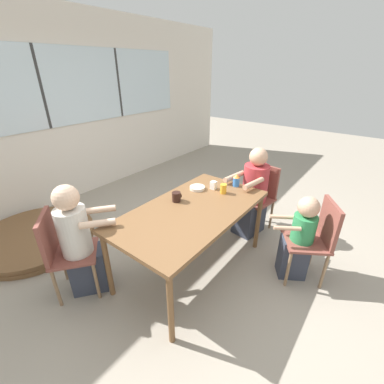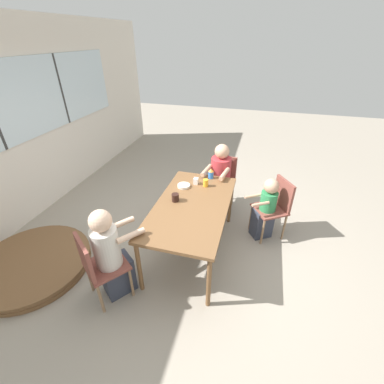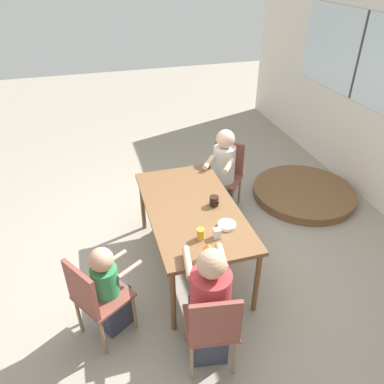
{
  "view_description": "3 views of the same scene",
  "coord_description": "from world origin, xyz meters",
  "px_view_note": "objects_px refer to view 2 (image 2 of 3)",
  "views": [
    {
      "loc": [
        -1.72,
        -1.34,
        2.0
      ],
      "look_at": [
        0.0,
        0.0,
        0.93
      ],
      "focal_mm": 24.0,
      "sensor_mm": 36.0,
      "label": 1
    },
    {
      "loc": [
        -2.49,
        -0.69,
        2.52
      ],
      "look_at": [
        0.0,
        0.0,
        0.93
      ],
      "focal_mm": 24.0,
      "sensor_mm": 36.0,
      "label": 2
    },
    {
      "loc": [
        2.9,
        -0.84,
        2.88
      ],
      "look_at": [
        0.0,
        0.0,
        0.93
      ],
      "focal_mm": 35.0,
      "sensor_mm": 36.0,
      "label": 3
    }
  ],
  "objects_px": {
    "chair_for_toddler": "(276,203)",
    "juice_glass": "(206,183)",
    "chair_for_man_blue_shirt": "(223,178)",
    "person_toddler": "(265,210)",
    "person_man_blue_shirt": "(219,182)",
    "sippy_cup": "(211,173)",
    "folded_table_stack": "(33,264)",
    "person_woman_green_shirt": "(112,256)",
    "milk_carton_small": "(196,181)",
    "bowl_white_shallow": "(184,186)",
    "coffee_mug": "(175,197)",
    "chair_for_woman_green_shirt": "(97,264)"
  },
  "relations": [
    {
      "from": "chair_for_toddler",
      "to": "juice_glass",
      "type": "relative_size",
      "value": 8.3
    },
    {
      "from": "chair_for_man_blue_shirt",
      "to": "juice_glass",
      "type": "distance_m",
      "value": 0.79
    },
    {
      "from": "chair_for_man_blue_shirt",
      "to": "person_toddler",
      "type": "height_order",
      "value": "person_toddler"
    },
    {
      "from": "person_man_blue_shirt",
      "to": "sippy_cup",
      "type": "relative_size",
      "value": 7.69
    },
    {
      "from": "person_toddler",
      "to": "juice_glass",
      "type": "height_order",
      "value": "person_toddler"
    },
    {
      "from": "chair_for_man_blue_shirt",
      "to": "folded_table_stack",
      "type": "distance_m",
      "value": 2.92
    },
    {
      "from": "person_woman_green_shirt",
      "to": "folded_table_stack",
      "type": "relative_size",
      "value": 0.81
    },
    {
      "from": "milk_carton_small",
      "to": "bowl_white_shallow",
      "type": "relative_size",
      "value": 0.54
    },
    {
      "from": "juice_glass",
      "to": "person_toddler",
      "type": "bearing_deg",
      "value": -83.44
    },
    {
      "from": "juice_glass",
      "to": "coffee_mug",
      "type": "bearing_deg",
      "value": 148.11
    },
    {
      "from": "person_woman_green_shirt",
      "to": "milk_carton_small",
      "type": "distance_m",
      "value": 1.48
    },
    {
      "from": "person_man_blue_shirt",
      "to": "bowl_white_shallow",
      "type": "distance_m",
      "value": 0.81
    },
    {
      "from": "person_man_blue_shirt",
      "to": "bowl_white_shallow",
      "type": "bearing_deg",
      "value": 68.74
    },
    {
      "from": "person_man_blue_shirt",
      "to": "chair_for_toddler",
      "type": "bearing_deg",
      "value": 164.88
    },
    {
      "from": "juice_glass",
      "to": "folded_table_stack",
      "type": "xyz_separation_m",
      "value": [
        -1.31,
        1.91,
        -0.74
      ]
    },
    {
      "from": "coffee_mug",
      "to": "person_woman_green_shirt",
      "type": "bearing_deg",
      "value": 154.08
    },
    {
      "from": "person_toddler",
      "to": "sippy_cup",
      "type": "xyz_separation_m",
      "value": [
        0.15,
        0.82,
        0.38
      ]
    },
    {
      "from": "milk_carton_small",
      "to": "person_woman_green_shirt",
      "type": "bearing_deg",
      "value": 157.39
    },
    {
      "from": "chair_for_toddler",
      "to": "sippy_cup",
      "type": "xyz_separation_m",
      "value": [
        0.07,
        0.95,
        0.31
      ]
    },
    {
      "from": "chair_for_woman_green_shirt",
      "to": "person_toddler",
      "type": "bearing_deg",
      "value": 80.68
    },
    {
      "from": "chair_for_woman_green_shirt",
      "to": "juice_glass",
      "type": "xyz_separation_m",
      "value": [
        1.45,
        -0.8,
        0.28
      ]
    },
    {
      "from": "chair_for_woman_green_shirt",
      "to": "folded_table_stack",
      "type": "xyz_separation_m",
      "value": [
        0.14,
        1.11,
        -0.46
      ]
    },
    {
      "from": "person_woman_green_shirt",
      "to": "person_toddler",
      "type": "xyz_separation_m",
      "value": [
        1.42,
        -1.54,
        -0.09
      ]
    },
    {
      "from": "chair_for_man_blue_shirt",
      "to": "chair_for_woman_green_shirt",
      "type": "bearing_deg",
      "value": 75.76
    },
    {
      "from": "person_toddler",
      "to": "folded_table_stack",
      "type": "height_order",
      "value": "person_toddler"
    },
    {
      "from": "coffee_mug",
      "to": "bowl_white_shallow",
      "type": "distance_m",
      "value": 0.36
    },
    {
      "from": "sippy_cup",
      "to": "juice_glass",
      "type": "relative_size",
      "value": 1.42
    },
    {
      "from": "folded_table_stack",
      "to": "chair_for_woman_green_shirt",
      "type": "bearing_deg",
      "value": -97.12
    },
    {
      "from": "sippy_cup",
      "to": "bowl_white_shallow",
      "type": "height_order",
      "value": "sippy_cup"
    },
    {
      "from": "person_man_blue_shirt",
      "to": "coffee_mug",
      "type": "relative_size",
      "value": 11.45
    },
    {
      "from": "person_woman_green_shirt",
      "to": "juice_glass",
      "type": "relative_size",
      "value": 10.76
    },
    {
      "from": "chair_for_man_blue_shirt",
      "to": "chair_for_toddler",
      "type": "bearing_deg",
      "value": 155.74
    },
    {
      "from": "juice_glass",
      "to": "bowl_white_shallow",
      "type": "relative_size",
      "value": 0.62
    },
    {
      "from": "chair_for_toddler",
      "to": "folded_table_stack",
      "type": "distance_m",
      "value": 3.28
    },
    {
      "from": "chair_for_toddler",
      "to": "folded_table_stack",
      "type": "xyz_separation_m",
      "value": [
        -1.5,
        2.88,
        -0.46
      ]
    },
    {
      "from": "chair_for_woman_green_shirt",
      "to": "milk_carton_small",
      "type": "height_order",
      "value": "chair_for_woman_green_shirt"
    },
    {
      "from": "chair_for_toddler",
      "to": "sippy_cup",
      "type": "height_order",
      "value": "sippy_cup"
    },
    {
      "from": "chair_for_man_blue_shirt",
      "to": "milk_carton_small",
      "type": "relative_size",
      "value": 9.52
    },
    {
      "from": "person_man_blue_shirt",
      "to": "coffee_mug",
      "type": "distance_m",
      "value": 1.13
    },
    {
      "from": "coffee_mug",
      "to": "bowl_white_shallow",
      "type": "xyz_separation_m",
      "value": [
        0.36,
        0.0,
        -0.03
      ]
    },
    {
      "from": "chair_for_toddler",
      "to": "person_woman_green_shirt",
      "type": "bearing_deg",
      "value": 99.31
    },
    {
      "from": "person_woman_green_shirt",
      "to": "person_toddler",
      "type": "height_order",
      "value": "person_woman_green_shirt"
    },
    {
      "from": "chair_for_woman_green_shirt",
      "to": "person_woman_green_shirt",
      "type": "height_order",
      "value": "person_woman_green_shirt"
    },
    {
      "from": "chair_for_woman_green_shirt",
      "to": "coffee_mug",
      "type": "distance_m",
      "value": 1.16
    },
    {
      "from": "person_man_blue_shirt",
      "to": "coffee_mug",
      "type": "height_order",
      "value": "person_man_blue_shirt"
    },
    {
      "from": "sippy_cup",
      "to": "bowl_white_shallow",
      "type": "distance_m",
      "value": 0.46
    },
    {
      "from": "chair_for_woman_green_shirt",
      "to": "milk_carton_small",
      "type": "xyz_separation_m",
      "value": [
        1.48,
        -0.66,
        0.28
      ]
    },
    {
      "from": "bowl_white_shallow",
      "to": "coffee_mug",
      "type": "bearing_deg",
      "value": -179.87
    },
    {
      "from": "chair_for_toddler",
      "to": "milk_carton_small",
      "type": "height_order",
      "value": "chair_for_toddler"
    },
    {
      "from": "chair_for_woman_green_shirt",
      "to": "juice_glass",
      "type": "bearing_deg",
      "value": 98.38
    }
  ]
}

